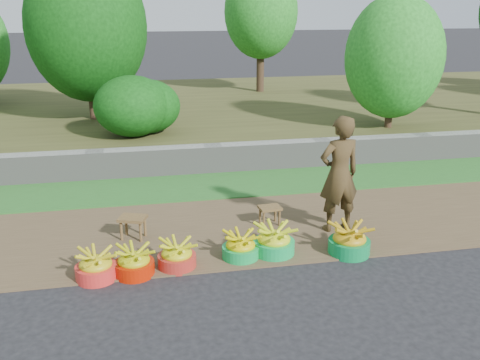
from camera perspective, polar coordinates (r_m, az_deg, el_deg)
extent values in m
plane|color=black|center=(6.81, 2.32, -9.40)|extent=(120.00, 120.00, 0.00)
cube|color=brown|center=(7.91, 0.20, -5.20)|extent=(80.00, 2.50, 0.02)
cube|color=#286624|center=(9.74, -2.15, -0.53)|extent=(80.00, 1.50, 0.04)
cube|color=gray|center=(10.46, -2.91, 2.27)|extent=(80.00, 0.35, 0.55)
cube|color=#42421E|center=(15.20, -5.68, 7.20)|extent=(80.00, 10.00, 0.50)
cylinder|color=#352518|center=(17.14, 2.18, 12.31)|extent=(0.23, 0.23, 1.74)
ellipsoid|color=#248522|center=(17.04, 2.25, 17.47)|extent=(2.24, 2.24, 2.80)
cylinder|color=#352518|center=(12.52, 15.65, 7.51)|extent=(0.16, 0.16, 0.92)
ellipsoid|color=#248522|center=(12.37, 16.10, 12.50)|extent=(2.13, 2.13, 2.67)
cylinder|color=#352518|center=(13.41, -15.50, 9.11)|extent=(0.20, 0.20, 1.33)
ellipsoid|color=#0F4B0F|center=(13.27, -16.07, 15.48)|extent=(2.77, 2.77, 3.46)
ellipsoid|color=#0F4B0F|center=(11.43, -11.46, 7.73)|extent=(1.58, 1.58, 1.27)
ellipsoid|color=#0F4B0F|center=(11.68, -9.93, 7.75)|extent=(1.43, 1.43, 1.15)
cylinder|color=red|center=(6.75, -15.07, -9.47)|extent=(0.49, 0.49, 0.18)
ellipsoid|color=#B2A414|center=(6.69, -15.17, -8.42)|extent=(0.44, 0.44, 0.28)
cylinder|color=#AD1A03|center=(6.75, -11.19, -9.20)|extent=(0.49, 0.49, 0.18)
ellipsoid|color=#A7AA0C|center=(6.69, -11.26, -8.16)|extent=(0.43, 0.43, 0.28)
cylinder|color=#A6271E|center=(6.84, -6.73, -8.59)|extent=(0.48, 0.48, 0.17)
ellipsoid|color=#B7B710|center=(6.78, -6.77, -7.57)|extent=(0.42, 0.42, 0.28)
cylinder|color=#109A42|center=(7.01, 0.06, -7.72)|extent=(0.48, 0.48, 0.17)
ellipsoid|color=#BEB005|center=(6.95, 0.06, -6.73)|extent=(0.42, 0.42, 0.28)
cylinder|color=#0D9F4A|center=(7.14, 3.63, -7.18)|extent=(0.55, 0.55, 0.20)
ellipsoid|color=#B8C515|center=(7.07, 3.65, -6.06)|extent=(0.48, 0.48, 0.31)
cylinder|color=#087E3D|center=(7.28, 11.54, -6.99)|extent=(0.55, 0.55, 0.20)
ellipsoid|color=#AD8510|center=(7.22, 11.62, -5.88)|extent=(0.49, 0.49, 0.32)
cube|color=brown|center=(7.61, -11.39, -4.03)|extent=(0.44, 0.39, 0.04)
cylinder|color=brown|center=(7.64, -12.54, -5.33)|extent=(0.04, 0.04, 0.28)
cylinder|color=brown|center=(7.54, -10.56, -5.50)|extent=(0.04, 0.04, 0.28)
cylinder|color=brown|center=(7.80, -12.04, -4.78)|extent=(0.04, 0.04, 0.28)
cylinder|color=brown|center=(7.71, -10.10, -4.93)|extent=(0.04, 0.04, 0.28)
cube|color=brown|center=(7.94, 3.20, -2.98)|extent=(0.34, 0.27, 0.04)
cylinder|color=brown|center=(7.88, 2.55, -4.25)|extent=(0.03, 0.03, 0.25)
cylinder|color=brown|center=(7.96, 4.22, -4.04)|extent=(0.03, 0.03, 0.25)
cylinder|color=brown|center=(8.03, 2.15, -3.80)|extent=(0.03, 0.03, 0.25)
cylinder|color=brown|center=(8.11, 3.80, -3.61)|extent=(0.03, 0.03, 0.25)
imported|color=black|center=(7.70, 10.53, 0.62)|extent=(0.67, 0.49, 1.69)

